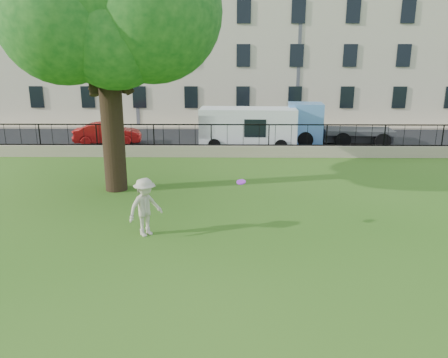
{
  "coord_description": "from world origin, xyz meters",
  "views": [
    {
      "loc": [
        0.96,
        -10.48,
        5.02
      ],
      "look_at": [
        0.78,
        3.5,
        1.14
      ],
      "focal_mm": 35.0,
      "sensor_mm": 36.0,
      "label": 1
    }
  ],
  "objects_px": {
    "man": "(145,207)",
    "white_van": "(248,128)",
    "frisbee": "(241,182)",
    "red_sedan": "(108,134)",
    "blue_truck": "(338,124)"
  },
  "relations": [
    {
      "from": "red_sedan",
      "to": "white_van",
      "type": "distance_m",
      "value": 8.44
    },
    {
      "from": "red_sedan",
      "to": "white_van",
      "type": "bearing_deg",
      "value": -104.49
    },
    {
      "from": "blue_truck",
      "to": "white_van",
      "type": "bearing_deg",
      "value": -164.17
    },
    {
      "from": "frisbee",
      "to": "red_sedan",
      "type": "xyz_separation_m",
      "value": [
        -7.67,
        13.7,
        -0.9
      ]
    },
    {
      "from": "frisbee",
      "to": "red_sedan",
      "type": "bearing_deg",
      "value": 119.25
    },
    {
      "from": "blue_truck",
      "to": "man",
      "type": "bearing_deg",
      "value": -116.99
    },
    {
      "from": "man",
      "to": "frisbee",
      "type": "bearing_deg",
      "value": -38.93
    },
    {
      "from": "red_sedan",
      "to": "man",
      "type": "bearing_deg",
      "value": -168.37
    },
    {
      "from": "man",
      "to": "white_van",
      "type": "relative_size",
      "value": 0.32
    },
    {
      "from": "white_van",
      "to": "red_sedan",
      "type": "bearing_deg",
      "value": 175.77
    },
    {
      "from": "man",
      "to": "blue_truck",
      "type": "relative_size",
      "value": 0.3
    },
    {
      "from": "man",
      "to": "frisbee",
      "type": "height_order",
      "value": "man"
    },
    {
      "from": "man",
      "to": "white_van",
      "type": "bearing_deg",
      "value": 29.99
    },
    {
      "from": "man",
      "to": "white_van",
      "type": "xyz_separation_m",
      "value": [
        3.47,
        12.99,
        0.28
      ]
    },
    {
      "from": "frisbee",
      "to": "white_van",
      "type": "relative_size",
      "value": 0.05
    }
  ]
}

